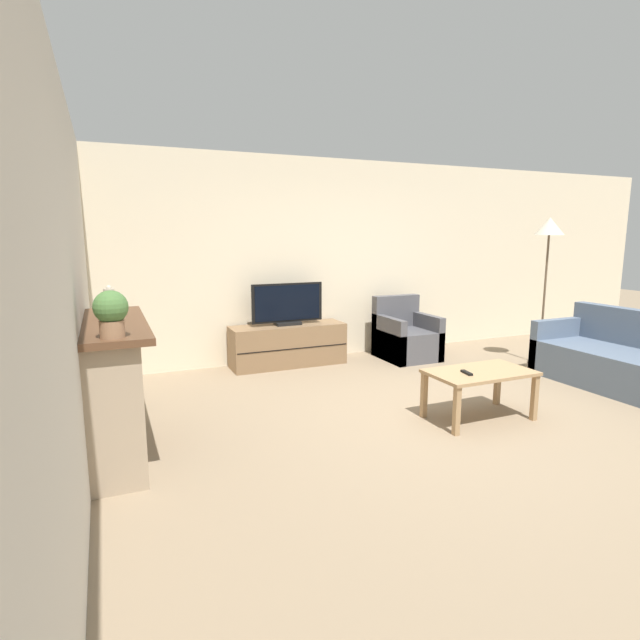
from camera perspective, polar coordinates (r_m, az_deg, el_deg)
name	(u,v)px	position (r m, az deg, el deg)	size (l,w,h in m)	color
ground_plane	(451,421)	(4.83, 14.71, -11.12)	(24.00, 24.00, 0.00)	#89755B
wall_back	(327,260)	(6.92, 0.83, 6.91)	(12.00, 0.06, 2.70)	beige
wall_left	(70,290)	(3.54, -26.69, 3.11)	(0.06, 12.00, 2.70)	beige
fireplace	(113,387)	(4.21, -22.55, -7.06)	(0.48, 1.58, 1.05)	tan
mantel_vase_left	(111,317)	(3.61, -22.77, 0.34)	(0.08, 0.08, 0.23)	#385670
mantel_vase_centre_left	(110,306)	(3.96, -22.88, 1.53)	(0.08, 0.08, 0.29)	beige
mantel_clock	(110,309)	(4.24, -22.87, 1.19)	(0.08, 0.11, 0.15)	brown
potted_plant	(111,312)	(3.41, -22.78, 0.86)	(0.21, 0.21, 0.31)	#936B4C
tv_stand	(288,345)	(6.53, -3.69, -2.88)	(1.50, 0.47, 0.54)	brown
tv	(288,306)	(6.43, -3.73, 1.65)	(0.95, 0.18, 0.54)	black
armchair	(406,338)	(7.00, 9.75, -2.05)	(0.70, 0.76, 0.84)	#4C4C51
coffee_table	(480,377)	(4.85, 17.80, -6.27)	(0.96, 0.55, 0.46)	#A37F56
remote	(467,373)	(4.69, 16.41, -5.80)	(0.06, 0.15, 0.02)	black
floor_lamp	(549,235)	(7.08, 24.70, 8.78)	(0.37, 0.37, 1.91)	black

